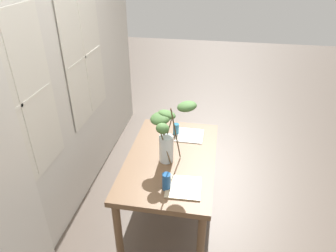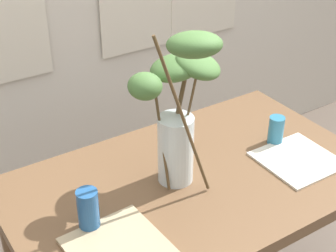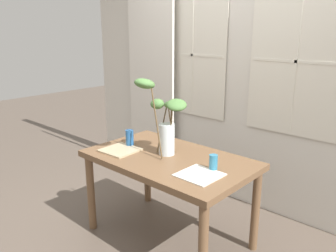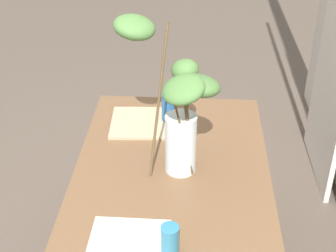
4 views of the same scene
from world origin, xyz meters
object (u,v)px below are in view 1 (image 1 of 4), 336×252
drinking_glass_blue_left (166,181)px  plate_square_left (183,187)px  vase_with_branches (168,131)px  plate_square_right (190,135)px  drinking_glass_blue_right (176,129)px  dining_table (171,165)px

drinking_glass_blue_left → plate_square_left: 0.15m
vase_with_branches → drinking_glass_blue_left: vase_with_branches is taller
vase_with_branches → plate_square_right: vase_with_branches is taller
drinking_glass_blue_right → plate_square_right: size_ratio=0.42×
dining_table → vase_with_branches: vase_with_branches is taller
dining_table → plate_square_left: 0.45m
vase_with_branches → plate_square_left: vase_with_branches is taller
dining_table → plate_square_left: size_ratio=4.78×
drinking_glass_blue_left → drinking_glass_blue_right: (0.85, 0.05, -0.01)m
drinking_glass_blue_right → plate_square_right: 0.15m
dining_table → plate_square_right: (0.40, -0.13, 0.10)m
vase_with_branches → plate_square_left: size_ratio=2.32×
plate_square_right → dining_table: bearing=162.6°
dining_table → plate_square_right: plate_square_right is taller
vase_with_branches → drinking_glass_blue_right: vase_with_branches is taller
vase_with_branches → drinking_glass_blue_left: 0.45m
drinking_glass_blue_right → plate_square_right: bearing=-95.8°
drinking_glass_blue_left → drinking_glass_blue_right: drinking_glass_blue_left is taller
dining_table → drinking_glass_blue_right: bearing=2.4°
drinking_glass_blue_right → plate_square_right: (-0.01, -0.14, -0.05)m
dining_table → plate_square_right: bearing=-17.4°
drinking_glass_blue_left → dining_table: bearing=4.5°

